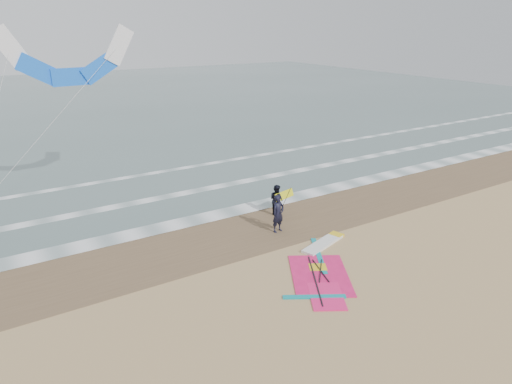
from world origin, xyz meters
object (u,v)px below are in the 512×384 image
person_standing (278,214)px  person_walking (277,200)px  surf_kite (69,62)px  windsurf_rig (322,266)px

person_standing → person_walking: person_standing is taller
person_standing → surf_kite: size_ratio=0.20×
windsurf_rig → person_standing: 3.76m
windsurf_rig → surf_kite: size_ratio=0.60×
person_walking → person_standing: bearing=140.3°
windsurf_rig → person_standing: (0.35, 3.64, 0.86)m
windsurf_rig → surf_kite: surf_kite is taller
windsurf_rig → person_walking: size_ratio=3.32×
windsurf_rig → person_walking: (1.42, 5.35, 0.76)m
windsurf_rig → person_standing: bearing=84.5°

